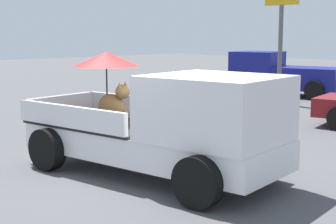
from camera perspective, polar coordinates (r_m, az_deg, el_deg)
The scene contains 4 objects.
ground_plane at distance 9.56m, azimuth -1.91°, elevation -6.92°, with size 80.00×80.00×0.00m, color #4C4C4F.
pickup_truck_main at distance 9.09m, azimuth 0.11°, elevation -1.44°, with size 5.26×2.82×2.22m.
pickup_truck_red at distance 22.14m, azimuth 12.22°, elevation 4.14°, with size 5.09×3.02×1.80m.
motel_sign at distance 19.37m, azimuth 12.46°, elevation 10.34°, with size 1.40×0.16×4.48m.
Camera 1 is at (6.89, -6.11, 2.58)m, focal length 54.93 mm.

